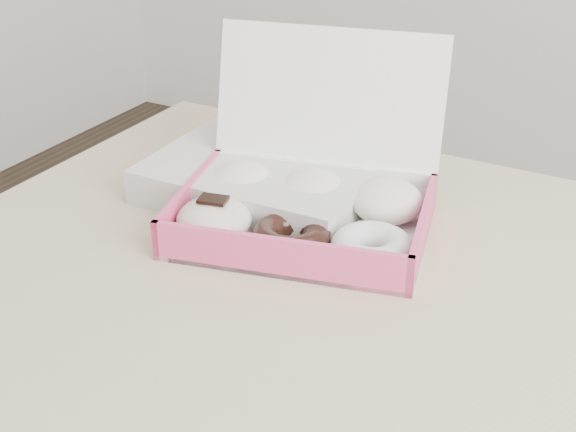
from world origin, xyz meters
The scene contains 3 objects.
table centered at (0.00, 0.00, 0.67)m, with size 1.20×0.80×0.75m.
donut_box centered at (-0.23, 0.13, 0.78)m, with size 0.32×0.31×0.20m.
newspapers centered at (-0.32, 0.18, 0.77)m, with size 0.27×0.21×0.04m, color silver.
Camera 1 is at (0.14, -0.58, 1.19)m, focal length 50.00 mm.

